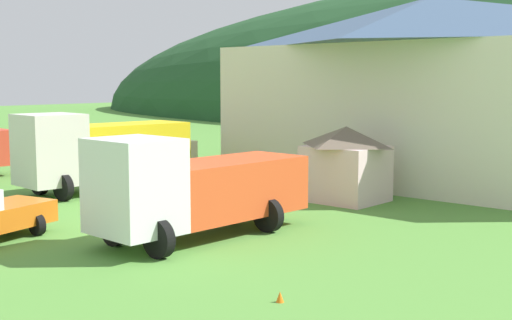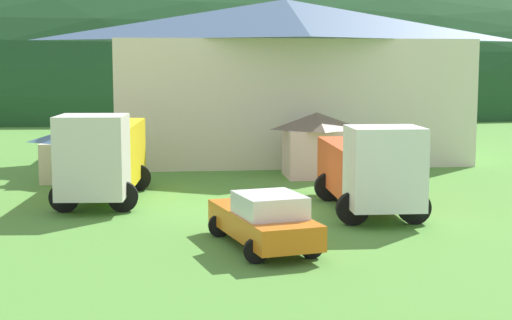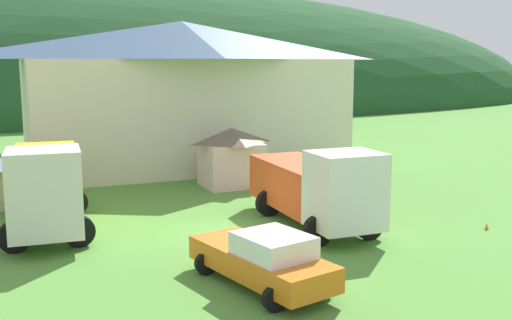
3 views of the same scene
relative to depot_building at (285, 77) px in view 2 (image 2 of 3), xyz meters
The scene contains 8 objects.
ground_plane 16.33m from the depot_building, 100.76° to the right, with size 200.00×200.00×0.00m, color #518C38.
forested_hill_backdrop 52.28m from the depot_building, 93.22° to the left, with size 167.21×60.00×35.23m, color #1E4723.
depot_building is the anchor object (origin of this frame).
play_shed_cream 13.60m from the depot_building, 145.18° to the right, with size 2.96×2.47×2.43m.
play_shed_pink 8.07m from the depot_building, 87.41° to the right, with size 3.14×2.80×3.03m.
flatbed_truck_yellow 15.82m from the depot_building, 125.66° to the right, with size 3.55×7.81×3.49m.
heavy_rig_white 16.40m from the depot_building, 88.01° to the right, with size 3.33×7.46×3.26m.
service_pickup_orange 21.72m from the depot_building, 100.39° to the right, with size 3.01×5.28×1.66m.
Camera 2 is at (-3.69, -27.38, 5.37)m, focal length 54.08 mm.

